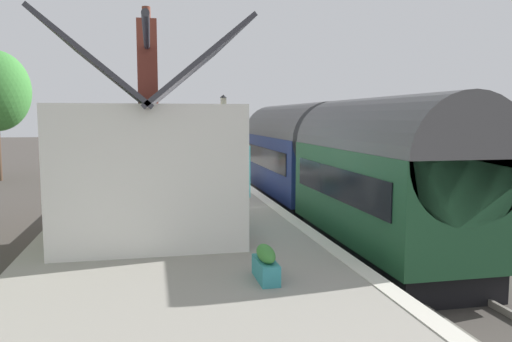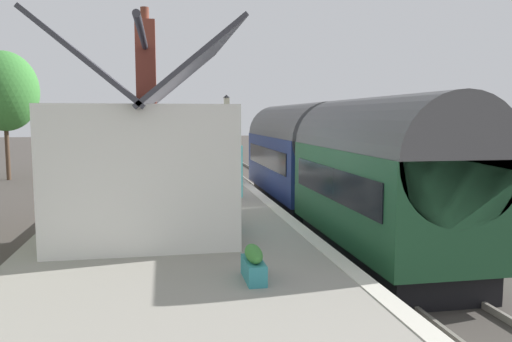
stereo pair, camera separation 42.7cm
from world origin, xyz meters
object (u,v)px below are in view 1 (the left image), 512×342
at_px(bench_mid_platform, 177,179).
at_px(planter_bench_right, 144,165).
at_px(lamp_post_platform, 224,121).
at_px(station_sign_board, 231,156).
at_px(station_building, 150,161).
at_px(planter_edge_near, 266,264).
at_px(train, 326,163).
at_px(planter_bench_left, 226,189).
at_px(planter_corner_building, 153,160).
at_px(bench_by_lamp, 174,164).
at_px(planter_under_sign, 176,162).

distance_m(bench_mid_platform, planter_bench_right, 7.88).
bearing_deg(lamp_post_platform, station_sign_board, -176.24).
relative_size(station_building, station_sign_board, 4.19).
xyz_separation_m(planter_edge_near, lamp_post_platform, (14.14, -1.31, 2.37)).
bearing_deg(bench_mid_platform, station_sign_board, -55.06).
bearing_deg(planter_edge_near, bench_mid_platform, 5.03).
distance_m(train, planter_bench_left, 3.64).
xyz_separation_m(planter_corner_building, lamp_post_platform, (-6.21, -3.14, 2.27)).
bearing_deg(planter_corner_building, bench_by_lamp, -163.48).
bearing_deg(station_building, planter_under_sign, -5.28).
bearing_deg(planter_edge_near, station_sign_board, -6.38).
relative_size(bench_mid_platform, planter_under_sign, 1.58).
bearing_deg(planter_under_sign, planter_bench_right, 135.22).
height_order(bench_mid_platform, planter_bench_left, bench_mid_platform).
height_order(planter_bench_left, planter_bench_right, planter_bench_left).
height_order(planter_edge_near, station_sign_board, station_sign_board).
bearing_deg(train, planter_corner_building, 25.22).
distance_m(planter_edge_near, lamp_post_platform, 14.40).
xyz_separation_m(planter_bench_left, planter_corner_building, (11.21, 2.49, 0.09)).
bearing_deg(station_sign_board, station_building, 156.27).
xyz_separation_m(planter_bench_left, lamp_post_platform, (5.00, -0.65, 2.37)).
height_order(station_building, bench_mid_platform, station_building).
relative_size(bench_by_lamp, lamp_post_platform, 0.37).
distance_m(bench_mid_platform, planter_edge_near, 10.97).
relative_size(planter_bench_right, station_sign_board, 0.70).
bearing_deg(station_building, planter_edge_near, -158.13).
height_order(planter_edge_near, lamp_post_platform, lamp_post_platform).
xyz_separation_m(bench_by_lamp, station_sign_board, (-4.39, -2.24, 0.71)).
height_order(planter_corner_building, station_sign_board, station_sign_board).
bearing_deg(bench_mid_platform, planter_bench_left, -137.73).
distance_m(station_building, planter_corner_building, 15.51).
bearing_deg(station_building, train, -62.49).
bearing_deg(planter_edge_near, planter_bench_left, -4.12).
distance_m(train, station_sign_board, 5.26).
height_order(planter_under_sign, planter_edge_near, planter_edge_near).
distance_m(bench_by_lamp, station_sign_board, 4.98).
distance_m(planter_under_sign, lamp_post_platform, 7.02).
height_order(station_building, planter_edge_near, station_building).
bearing_deg(lamp_post_platform, bench_by_lamp, 37.04).
relative_size(bench_by_lamp, bench_mid_platform, 1.01).
relative_size(station_building, planter_bench_right, 5.99).
height_order(planter_bench_left, station_sign_board, station_sign_board).
bearing_deg(station_building, planter_corner_building, -0.49).
height_order(bench_mid_platform, planter_bench_right, bench_mid_platform).
height_order(bench_by_lamp, planter_bench_right, bench_by_lamp).
relative_size(station_building, bench_mid_platform, 4.69).
height_order(planter_bench_left, planter_edge_near, planter_bench_left).
distance_m(bench_mid_platform, planter_corner_building, 9.47).
xyz_separation_m(train, planter_corner_building, (12.35, 5.82, -0.87)).
height_order(bench_by_lamp, planter_edge_near, bench_by_lamp).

